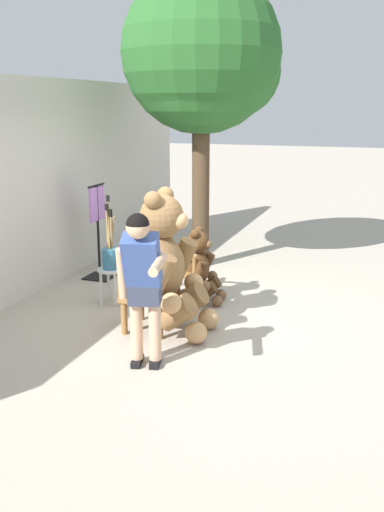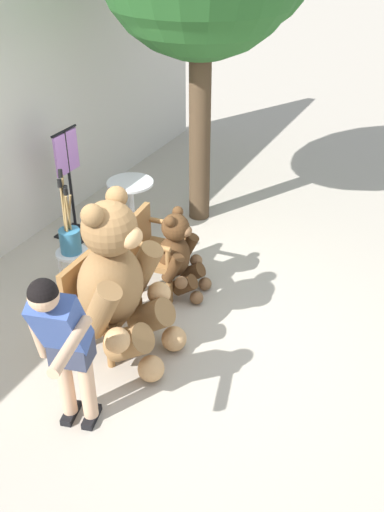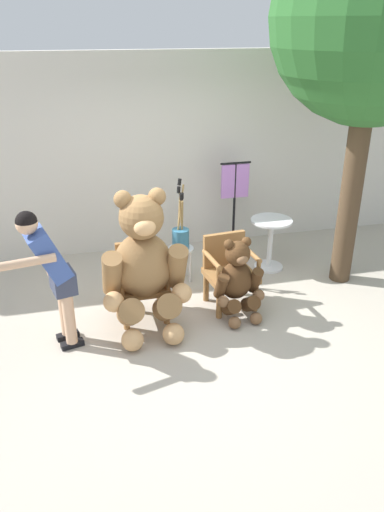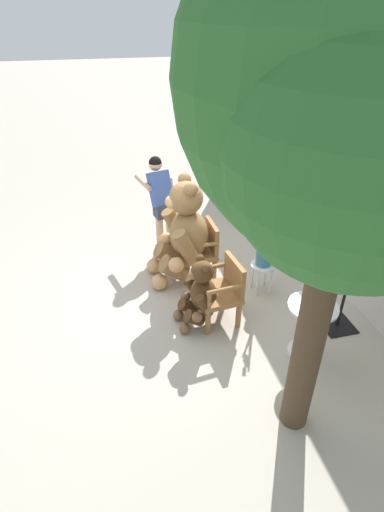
% 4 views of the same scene
% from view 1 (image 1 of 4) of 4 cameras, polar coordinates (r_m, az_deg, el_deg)
% --- Properties ---
extents(ground_plane, '(60.00, 60.00, 0.00)m').
position_cam_1_polar(ground_plane, '(6.83, 0.41, -6.09)').
color(ground_plane, '#B2A899').
extents(back_wall, '(10.00, 0.16, 2.80)m').
position_cam_1_polar(back_wall, '(7.59, -17.06, 6.31)').
color(back_wall, beige).
rests_on(back_wall, ground).
extents(wooden_chair_left, '(0.57, 0.53, 0.86)m').
position_cam_1_polar(wooden_chair_left, '(6.36, -4.78, -3.33)').
color(wooden_chair_left, olive).
rests_on(wooden_chair_left, ground).
extents(wooden_chair_right, '(0.61, 0.57, 0.86)m').
position_cam_1_polar(wooden_chair_right, '(7.29, -1.39, -0.92)').
color(wooden_chair_right, olive).
rests_on(wooden_chair_right, ground).
extents(teddy_bear_large, '(0.95, 0.90, 1.59)m').
position_cam_1_polar(teddy_bear_large, '(6.17, -2.57, -0.79)').
color(teddy_bear_large, olive).
rests_on(teddy_bear_large, ground).
extents(teddy_bear_small, '(0.58, 0.57, 0.96)m').
position_cam_1_polar(teddy_bear_small, '(7.20, 0.82, -1.03)').
color(teddy_bear_small, '#4C3019').
rests_on(teddy_bear_small, ground).
extents(person_visitor, '(0.73, 0.60, 1.54)m').
position_cam_1_polar(person_visitor, '(5.24, -4.96, -2.14)').
color(person_visitor, black).
rests_on(person_visitor, ground).
extents(white_stool, '(0.34, 0.34, 0.46)m').
position_cam_1_polar(white_stool, '(7.24, -8.06, -2.05)').
color(white_stool, silver).
rests_on(white_stool, ground).
extents(brush_bucket, '(0.22, 0.22, 0.93)m').
position_cam_1_polar(brush_bucket, '(7.16, -8.14, 0.18)').
color(brush_bucket, teal).
rests_on(brush_bucket, white_stool).
extents(round_side_table, '(0.56, 0.56, 0.72)m').
position_cam_1_polar(round_side_table, '(8.34, -4.40, 0.97)').
color(round_side_table, silver).
rests_on(round_side_table, ground).
extents(patio_tree, '(2.43, 2.32, 4.34)m').
position_cam_1_polar(patio_tree, '(8.76, 1.56, 19.25)').
color(patio_tree, '#473523').
rests_on(patio_tree, ground).
extents(clothing_display_stand, '(0.44, 0.40, 1.36)m').
position_cam_1_polar(clothing_display_stand, '(8.28, -9.38, 2.64)').
color(clothing_display_stand, black).
rests_on(clothing_display_stand, ground).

